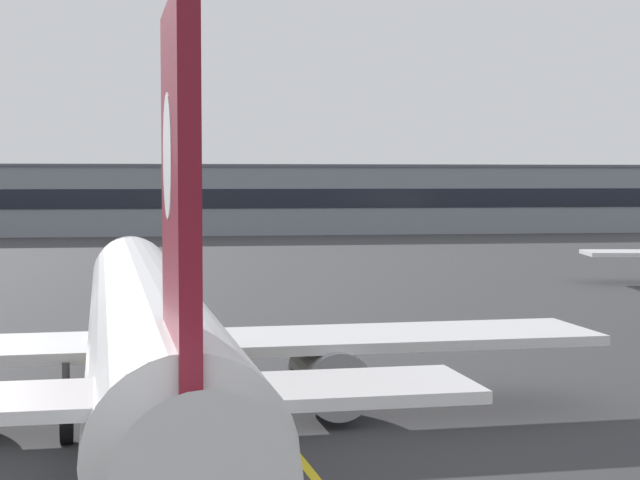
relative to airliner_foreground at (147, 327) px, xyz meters
name	(u,v)px	position (x,y,z in m)	size (l,w,h in m)	color
taxiway_centreline	(208,343)	(2.78, 17.79, -3.37)	(0.30, 180.00, 0.01)	yellow
airliner_foreground	(147,327)	(0.00, 0.00, 0.00)	(32.22, 41.52, 11.65)	white
safety_cone_by_nose_gear	(149,341)	(-0.15, 17.18, -3.11)	(0.44, 0.44, 0.55)	orange
terminal_building	(245,199)	(12.76, 122.52, 1.80)	(125.60, 12.40, 10.33)	gray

